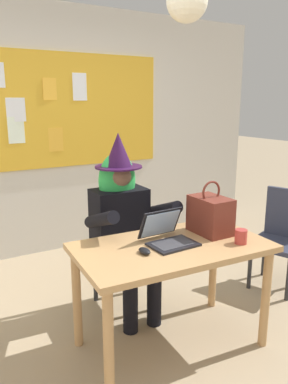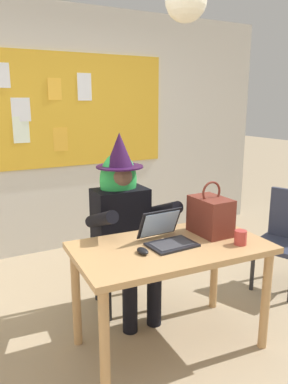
# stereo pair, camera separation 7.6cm
# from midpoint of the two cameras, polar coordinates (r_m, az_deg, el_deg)

# --- Properties ---
(ground_plane) EXTENTS (24.00, 24.00, 0.00)m
(ground_plane) POSITION_cam_midpoint_polar(r_m,az_deg,el_deg) (2.84, 1.51, -21.98)
(ground_plane) COLOR tan
(wall_back_bulletin) EXTENTS (5.31, 2.32, 2.64)m
(wall_back_bulletin) POSITION_cam_midpoint_polar(r_m,az_deg,el_deg) (4.23, -13.62, 8.96)
(wall_back_bulletin) COLOR beige
(wall_back_bulletin) RESTS_ON ground
(desk_main) EXTENTS (1.30, 0.78, 0.74)m
(desk_main) POSITION_cam_midpoint_polar(r_m,az_deg,el_deg) (2.52, 3.38, -10.11)
(desk_main) COLOR tan
(desk_main) RESTS_ON ground
(chair_at_desk) EXTENTS (0.46, 0.46, 0.92)m
(chair_at_desk) POSITION_cam_midpoint_polar(r_m,az_deg,el_deg) (3.12, -4.76, -7.74)
(chair_at_desk) COLOR black
(chair_at_desk) RESTS_ON ground
(person_costumed) EXTENTS (0.60, 0.65, 1.42)m
(person_costumed) POSITION_cam_midpoint_polar(r_m,az_deg,el_deg) (2.92, -3.98, -3.43)
(person_costumed) COLOR black
(person_costumed) RESTS_ON ground
(laptop) EXTENTS (0.31, 0.31, 0.21)m
(laptop) POSITION_cam_midpoint_polar(r_m,az_deg,el_deg) (2.49, 2.79, -6.66)
(laptop) COLOR black
(laptop) RESTS_ON desk_main
(computer_mouse) EXTENTS (0.06, 0.11, 0.03)m
(computer_mouse) POSITION_cam_midpoint_polar(r_m,az_deg,el_deg) (2.33, -0.86, -8.92)
(computer_mouse) COLOR black
(computer_mouse) RESTS_ON desk_main
(handbag) EXTENTS (0.20, 0.30, 0.38)m
(handbag) POSITION_cam_midpoint_polar(r_m,az_deg,el_deg) (2.68, 9.20, -3.41)
(handbag) COLOR maroon
(handbag) RESTS_ON desk_main
(coffee_mug) EXTENTS (0.08, 0.08, 0.09)m
(coffee_mug) POSITION_cam_midpoint_polar(r_m,az_deg,el_deg) (2.55, 13.63, -6.57)
(coffee_mug) COLOR #B23833
(coffee_mug) RESTS_ON desk_main
(chair_extra_corner) EXTENTS (0.54, 0.54, 0.88)m
(chair_extra_corner) POSITION_cam_midpoint_polar(r_m,az_deg,el_deg) (3.62, 19.49, -5.93)
(chair_extra_corner) COLOR #2D3347
(chair_extra_corner) RESTS_ON ground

